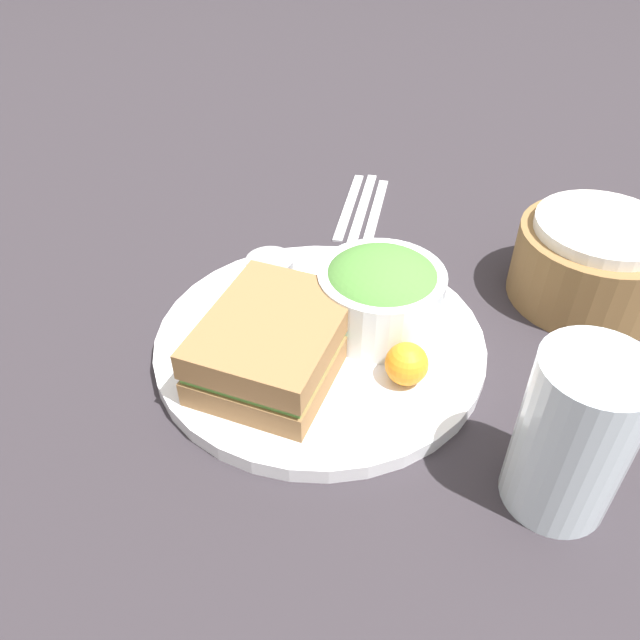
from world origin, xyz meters
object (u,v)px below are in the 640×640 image
sandwich (274,343)px  bread_basket (593,262)px  drink_glass (574,436)px  fork (349,205)px  spoon (376,208)px  salad_bowl (381,292)px  plate (320,342)px  dressing_cup (271,276)px  knife (363,207)px

sandwich → bread_basket: 0.35m
sandwich → drink_glass: bearing=80.3°
fork → spoon: bearing=-90.0°
salad_bowl → sandwich: bearing=-37.4°
plate → salad_bowl: 0.08m
drink_glass → plate: bearing=-113.1°
fork → plate: bearing=-176.3°
plate → spoon: 0.28m
drink_glass → spoon: 0.45m
sandwich → dressing_cup: size_ratio=3.08×
drink_glass → knife: bearing=-144.4°
dressing_cup → spoon: size_ratio=0.31×
bread_basket → spoon: bearing=-111.4°
salad_bowl → knife: salad_bowl is taller
bread_basket → spoon: size_ratio=1.03×
sandwich → fork: bearing=-174.0°
sandwich → salad_bowl: (-0.09, 0.07, 0.01)m
bread_basket → sandwich: bearing=-48.8°
dressing_cup → knife: dressing_cup is taller
bread_basket → salad_bowl: bearing=-54.5°
plate → sandwich: bearing=-23.8°
salad_bowl → fork: 0.26m
plate → knife: (-0.27, -0.04, -0.01)m
dressing_cup → drink_glass: drink_glass is taller
plate → dressing_cup: 0.09m
sandwich → spoon: sandwich is taller
sandwich → knife: (-0.33, -0.02, -0.04)m
drink_glass → spoon: bearing=-146.5°
drink_glass → spoon: size_ratio=0.88×
spoon → fork: bearing=90.0°
plate → knife: 0.28m
salad_bowl → knife: 0.26m
sandwich → drink_glass: 0.25m
spoon → salad_bowl: bearing=-172.0°
plate → bread_basket: size_ratio=1.98×
dressing_cup → salad_bowl: bearing=85.9°
fork → spoon: size_ratio=1.11×
bread_basket → fork: (-0.10, -0.29, -0.04)m
drink_glass → fork: bearing=-142.4°
knife → bread_basket: bearing=-118.0°
plate → spoon: plate is taller
drink_glass → salad_bowl: bearing=-127.3°
plate → bread_basket: 0.30m
dressing_cup → fork: bearing=176.6°
plate → bread_basket: bread_basket is taller
drink_glass → spoon: (-0.37, -0.25, -0.07)m
salad_bowl → bread_basket: 0.23m
spoon → plate: bearing=176.3°
sandwich → bread_basket: bread_basket is taller
salad_bowl → bread_basket: bread_basket is taller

